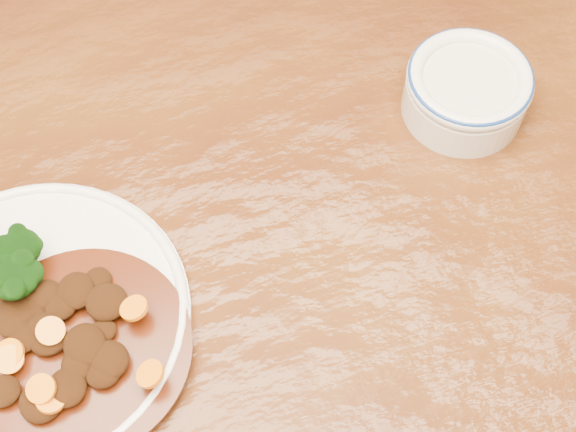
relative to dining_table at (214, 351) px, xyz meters
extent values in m
cube|color=#5B3210|center=(0.00, 0.00, 0.06)|extent=(1.58, 1.04, 0.04)
cylinder|color=#412610|center=(0.65, 0.45, -0.32)|extent=(0.06, 0.06, 0.71)
cylinder|color=white|center=(-0.14, 0.03, 0.09)|extent=(0.27, 0.27, 0.01)
torus|color=white|center=(-0.14, 0.03, 0.09)|extent=(0.26, 0.26, 0.01)
cylinder|color=olive|center=(-0.15, 0.06, 0.10)|extent=(0.01, 0.01, 0.02)
ellipsoid|color=black|center=(-0.15, 0.06, 0.12)|extent=(0.04, 0.04, 0.03)
cylinder|color=olive|center=(-0.14, 0.09, 0.10)|extent=(0.01, 0.01, 0.02)
ellipsoid|color=black|center=(-0.14, 0.09, 0.12)|extent=(0.03, 0.03, 0.03)
cylinder|color=#4D1C08|center=(-0.11, -0.01, 0.09)|extent=(0.18, 0.18, 0.00)
ellipsoid|color=black|center=(-0.10, -0.01, 0.11)|extent=(0.03, 0.04, 0.02)
ellipsoid|color=black|center=(-0.09, -0.03, 0.10)|extent=(0.03, 0.03, 0.01)
ellipsoid|color=black|center=(-0.15, 0.04, 0.10)|extent=(0.03, 0.04, 0.02)
ellipsoid|color=black|center=(-0.12, -0.04, 0.10)|extent=(0.03, 0.03, 0.02)
ellipsoid|color=black|center=(-0.15, 0.01, 0.10)|extent=(0.03, 0.03, 0.01)
ellipsoid|color=black|center=(-0.08, -0.03, 0.10)|extent=(0.03, 0.03, 0.02)
ellipsoid|color=black|center=(-0.08, 0.02, 0.11)|extent=(0.03, 0.03, 0.02)
ellipsoid|color=black|center=(-0.11, -0.02, 0.11)|extent=(0.03, 0.03, 0.01)
ellipsoid|color=black|center=(-0.14, 0.04, 0.10)|extent=(0.03, 0.03, 0.01)
ellipsoid|color=black|center=(-0.09, -0.01, 0.10)|extent=(0.03, 0.03, 0.01)
ellipsoid|color=black|center=(-0.10, 0.04, 0.11)|extent=(0.03, 0.03, 0.02)
ellipsoid|color=black|center=(-0.14, -0.04, 0.10)|extent=(0.03, 0.04, 0.02)
ellipsoid|color=black|center=(-0.08, 0.05, 0.10)|extent=(0.02, 0.02, 0.01)
ellipsoid|color=black|center=(-0.13, 0.02, 0.10)|extent=(0.03, 0.02, 0.01)
ellipsoid|color=black|center=(-0.11, 0.03, 0.10)|extent=(0.03, 0.03, 0.01)
ellipsoid|color=black|center=(-0.13, 0.00, 0.10)|extent=(0.03, 0.03, 0.02)
ellipsoid|color=black|center=(-0.08, 0.00, 0.10)|extent=(0.02, 0.02, 0.01)
ellipsoid|color=black|center=(-0.15, 0.03, 0.10)|extent=(0.02, 0.02, 0.01)
ellipsoid|color=black|center=(-0.17, -0.03, 0.10)|extent=(0.03, 0.03, 0.01)
ellipsoid|color=black|center=(-0.07, 0.03, 0.10)|extent=(0.02, 0.03, 0.01)
ellipsoid|color=black|center=(-0.17, -0.03, 0.10)|extent=(0.02, 0.02, 0.01)
ellipsoid|color=black|center=(-0.13, 0.04, 0.10)|extent=(0.03, 0.03, 0.02)
cylinder|color=orange|center=(-0.12, 0.01, 0.11)|extent=(0.03, 0.03, 0.01)
cylinder|color=orange|center=(-0.13, -0.05, 0.11)|extent=(0.03, 0.03, 0.01)
cylinder|color=orange|center=(-0.16, -0.01, 0.11)|extent=(0.03, 0.03, 0.01)
cylinder|color=orange|center=(-0.14, -0.04, 0.11)|extent=(0.03, 0.03, 0.01)
cylinder|color=orange|center=(-0.06, 0.01, 0.12)|extent=(0.03, 0.03, 0.01)
cylinder|color=orange|center=(-0.05, -0.05, 0.12)|extent=(0.03, 0.03, 0.02)
cylinder|color=orange|center=(-0.16, 0.00, 0.11)|extent=(0.03, 0.03, 0.01)
cylinder|color=silver|center=(0.29, 0.15, 0.10)|extent=(0.12, 0.12, 0.04)
cylinder|color=beige|center=(0.29, 0.15, 0.12)|extent=(0.09, 0.09, 0.01)
torus|color=silver|center=(0.29, 0.15, 0.13)|extent=(0.12, 0.12, 0.02)
torus|color=navy|center=(0.29, 0.15, 0.13)|extent=(0.12, 0.12, 0.01)
camera|label=1|loc=(0.00, -0.27, 0.72)|focal=50.00mm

